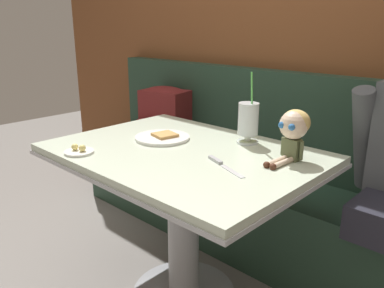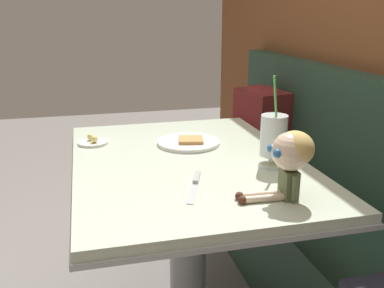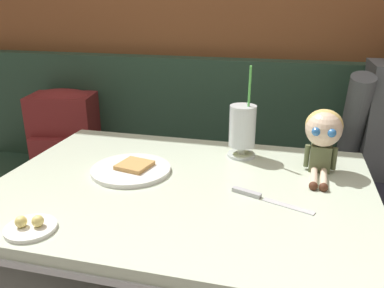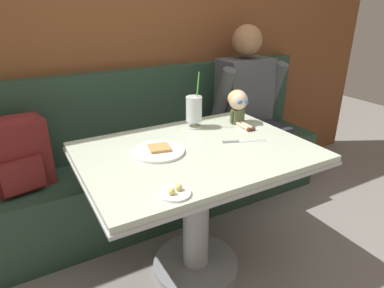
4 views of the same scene
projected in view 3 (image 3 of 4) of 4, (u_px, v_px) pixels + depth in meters
name	position (u px, v px, depth m)	size (l,w,h in m)	color
wood_panel_wall	(233.00, 12.00, 1.79)	(4.40, 0.08, 2.40)	brown
booth_bench	(218.00, 207.00, 1.87)	(2.60, 0.48, 1.00)	#233D2D
diner_table	(182.00, 241.00, 1.22)	(1.11, 0.81, 0.74)	beige
toast_plate	(131.00, 169.00, 1.24)	(0.25, 0.25, 0.03)	white
milkshake_glass	(242.00, 128.00, 1.33)	(0.10, 0.10, 0.32)	silver
butter_saucer	(30.00, 227.00, 0.92)	(0.12, 0.12, 0.04)	white
butter_knife	(258.00, 196.00, 1.07)	(0.23, 0.10, 0.01)	silver
seated_doll	(323.00, 132.00, 1.20)	(0.12, 0.22, 0.20)	#5B6642
backpack	(64.00, 130.00, 1.91)	(0.33, 0.29, 0.41)	maroon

